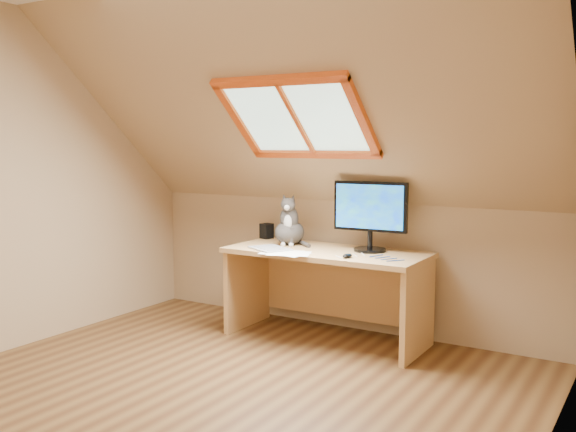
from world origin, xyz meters
The scene contains 10 objects.
ground centered at (0.00, 0.00, 0.00)m, with size 3.50×3.50×0.00m, color brown.
room_shell centered at (0.00, -0.09, 1.43)m, with size 3.52×3.52×2.41m.
desk centered at (0.05, 1.44, 0.46)m, with size 1.47×0.65×0.67m.
monitor centered at (0.35, 1.49, 0.96)m, with size 0.55×0.23×0.51m.
cat centered at (-0.31, 1.45, 0.81)m, with size 0.29×0.32×0.40m.
desk_speaker centered at (-0.63, 1.63, 0.73)m, with size 0.09×0.09×0.12m, color black.
graphics_tablet centered at (-0.31, 1.18, 0.68)m, with size 0.30×0.22×0.01m, color #B2B2B7.
mouse centered at (0.32, 1.17, 0.69)m, with size 0.05×0.09×0.03m, color black.
papers centered at (-0.11, 1.12, 0.68)m, with size 0.35×0.30×0.01m.
cables centered at (0.46, 1.26, 0.68)m, with size 0.51×0.26×0.01m.
Camera 1 is at (2.22, -2.72, 1.46)m, focal length 40.00 mm.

